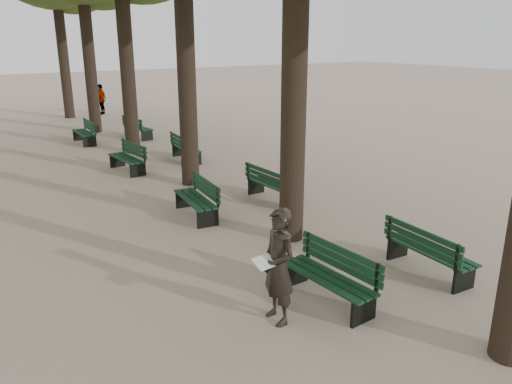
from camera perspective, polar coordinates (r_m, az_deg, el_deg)
ground at (r=8.01m, az=8.27°, el=-14.43°), size 120.00×120.00×0.00m
bench_left_0 at (r=8.39m, az=8.17°, el=-10.71°), size 0.68×1.83×0.92m
bench_left_1 at (r=12.16m, az=-6.89°, el=-1.59°), size 0.76×1.85×0.92m
bench_left_2 at (r=16.66m, az=-14.52°, el=3.18°), size 0.74×1.85×0.92m
bench_left_3 at (r=21.62m, az=-19.03°, el=5.97°), size 0.57×1.80×0.92m
bench_right_0 at (r=9.79m, az=19.16°, el=-7.30°), size 0.67×1.83×0.92m
bench_right_1 at (r=13.25m, az=1.94°, el=0.13°), size 0.62×1.82×0.92m
bench_right_2 at (r=17.78m, az=-7.96°, el=4.45°), size 0.75×1.85×0.92m
bench_right_3 at (r=22.18m, az=-13.29°, el=6.72°), size 0.79×1.86×0.92m
man_with_map at (r=7.53m, az=2.58°, el=-8.51°), size 0.62×0.74×1.82m
pedestrian_c at (r=29.62m, az=-17.27°, el=10.09°), size 0.91×0.95×1.67m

